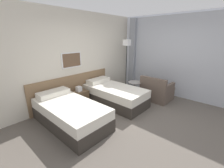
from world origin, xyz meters
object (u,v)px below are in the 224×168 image
Objects in this scene: armchair at (156,92)px; floor_lamp at (127,50)px; nightstand at (79,98)px; bed_near_door at (70,113)px; side_table at (135,87)px; bed_near_window at (114,95)px.

floor_lamp is at bearing 1.19° from armchair.
nightstand is 0.30× the size of floor_lamp.
bed_near_door is 1.02× the size of floor_lamp.
bed_near_door is 3.01m from floor_lamp.
bed_near_door is 2.36m from side_table.
bed_near_door and bed_near_window have the same top height.
bed_near_window is at bearing 55.23° from armchair.
side_table is (1.56, -0.92, 0.16)m from nightstand.
side_table is at bearing -15.06° from bed_near_window.
bed_near_door is at bearing -137.78° from nightstand.
floor_lamp reaches higher than nightstand.
armchair reaches higher than bed_near_door.
armchair reaches higher than bed_near_window.
armchair is at bearing -35.87° from bed_near_window.
side_table is 0.63× the size of armchair.
floor_lamp is (1.14, 0.42, 1.25)m from bed_near_window.
nightstand is (-0.78, 0.71, -0.05)m from bed_near_window.
bed_near_window is at bearing 164.94° from side_table.
floor_lamp is at bearing 20.35° from bed_near_window.
armchair is at bearing -16.96° from bed_near_door.
floor_lamp is at bearing -8.51° from nightstand.
armchair is at bearing -38.59° from nightstand.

